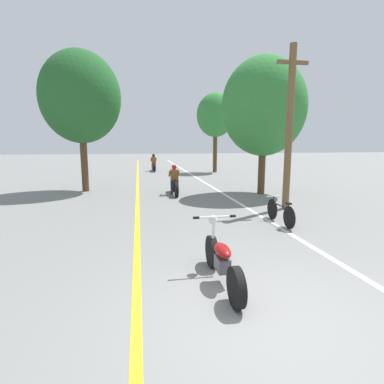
% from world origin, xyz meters
% --- Properties ---
extents(ground_plane, '(120.00, 120.00, 0.00)m').
position_xyz_m(ground_plane, '(0.00, 0.00, 0.00)').
color(ground_plane, slate).
extents(lane_stripe_center, '(0.14, 48.00, 0.01)m').
position_xyz_m(lane_stripe_center, '(-1.70, 13.01, 0.00)').
color(lane_stripe_center, yellow).
rests_on(lane_stripe_center, ground).
extents(lane_stripe_edge, '(0.14, 48.00, 0.01)m').
position_xyz_m(lane_stripe_edge, '(2.20, 13.01, 0.00)').
color(lane_stripe_edge, white).
rests_on(lane_stripe_edge, ground).
extents(utility_pole, '(1.10, 0.24, 5.57)m').
position_xyz_m(utility_pole, '(3.54, 6.23, 2.87)').
color(utility_pole, brown).
rests_on(utility_pole, ground).
extents(roadside_tree_right_near, '(3.77, 3.40, 6.08)m').
position_xyz_m(roadside_tree_right_near, '(3.93, 9.36, 3.89)').
color(roadside_tree_right_near, '#513A23').
rests_on(roadside_tree_right_near, ground).
extents(roadside_tree_right_far, '(2.92, 2.63, 6.11)m').
position_xyz_m(roadside_tree_right_far, '(4.35, 19.52, 4.39)').
color(roadside_tree_right_far, '#513A23').
rests_on(roadside_tree_right_far, ground).
extents(roadside_tree_left, '(3.67, 3.30, 6.52)m').
position_xyz_m(roadside_tree_left, '(-4.17, 11.51, 4.39)').
color(roadside_tree_left, '#513A23').
rests_on(roadside_tree_left, ground).
extents(motorcycle_foreground, '(0.79, 2.06, 1.04)m').
position_xyz_m(motorcycle_foreground, '(-0.29, 1.05, 0.40)').
color(motorcycle_foreground, black).
rests_on(motorcycle_foreground, ground).
extents(motorcycle_rider_lead, '(0.50, 2.09, 1.36)m').
position_xyz_m(motorcycle_rider_lead, '(-0.03, 9.85, 0.52)').
color(motorcycle_rider_lead, black).
rests_on(motorcycle_rider_lead, ground).
extents(motorcycle_rider_far, '(0.50, 2.12, 1.42)m').
position_xyz_m(motorcycle_rider_far, '(-0.39, 21.18, 0.54)').
color(motorcycle_rider_far, black).
rests_on(motorcycle_rider_far, ground).
extents(bicycle_parked, '(0.44, 1.70, 0.74)m').
position_xyz_m(bicycle_parked, '(2.40, 4.34, 0.34)').
color(bicycle_parked, black).
rests_on(bicycle_parked, ground).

